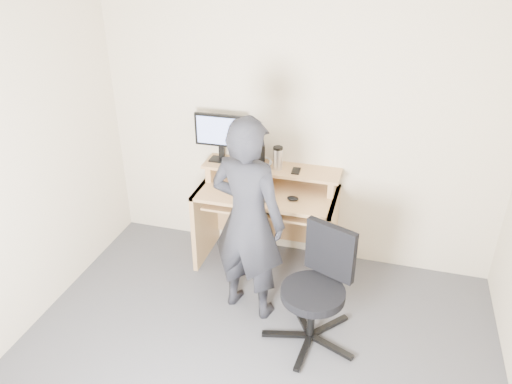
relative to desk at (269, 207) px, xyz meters
The scene contains 12 objects.
back_wall 0.76m from the desk, 47.89° to the left, with size 3.50×0.02×2.50m, color beige.
desk is the anchor object (origin of this frame).
monitor 0.78m from the desk, behind, with size 0.46×0.13×0.43m.
external_drive 0.48m from the desk, 139.78° to the left, with size 0.07×0.13×0.20m, color black.
travel_mug 0.46m from the desk, 41.11° to the left, with size 0.08×0.08×0.18m, color silver.
smartphone 0.43m from the desk, 11.63° to the left, with size 0.07×0.13×0.01m, color black.
charger 0.46m from the desk, behind, with size 0.04×0.04×0.04m, color black.
headphones 0.40m from the desk, 125.15° to the left, with size 0.16×0.16×0.02m, color silver.
keyboard 0.23m from the desk, 121.63° to the right, with size 0.46×0.18×0.03m, color black.
mouse 0.38m from the desk, 35.79° to the right, with size 0.10×0.06×0.04m, color black.
office_chair 1.05m from the desk, 55.41° to the right, with size 0.70×0.69×0.89m.
person 0.75m from the desk, 88.75° to the right, with size 0.60×0.39×1.64m, color black.
Camera 1 is at (0.74, -2.20, 2.76)m, focal length 35.00 mm.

